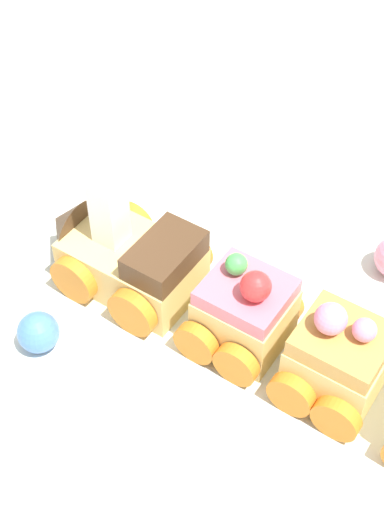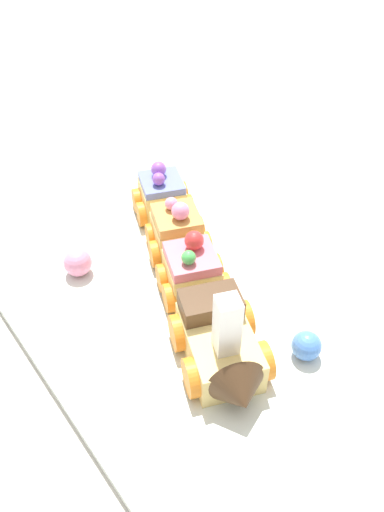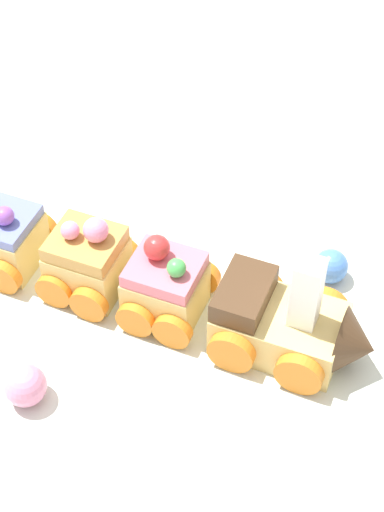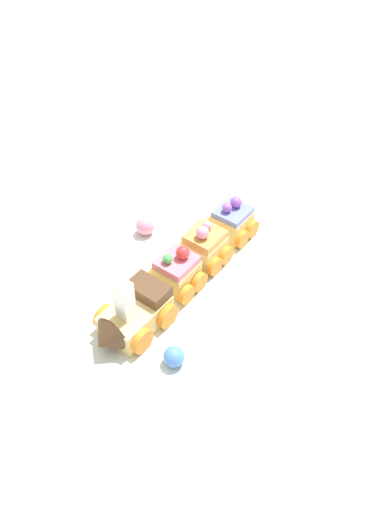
# 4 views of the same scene
# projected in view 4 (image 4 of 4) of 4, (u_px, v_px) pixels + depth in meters

# --- Properties ---
(ground_plane) EXTENTS (10.00, 10.00, 0.00)m
(ground_plane) POSITION_uv_depth(u_px,v_px,m) (182.00, 291.00, 0.76)
(ground_plane) COLOR beige
(display_board) EXTENTS (0.75, 0.37, 0.01)m
(display_board) POSITION_uv_depth(u_px,v_px,m) (182.00, 288.00, 0.76)
(display_board) COLOR silver
(display_board) RESTS_ON ground_plane
(cake_train_locomotive) EXTENTS (0.13, 0.11, 0.10)m
(cake_train_locomotive) POSITION_uv_depth(u_px,v_px,m) (131.00, 317.00, 0.68)
(cake_train_locomotive) COLOR #E5C675
(cake_train_locomotive) RESTS_ON display_board
(cake_car_strawberry) EXTENTS (0.08, 0.09, 0.07)m
(cake_car_strawberry) POSITION_uv_depth(u_px,v_px,m) (176.00, 274.00, 0.73)
(cake_car_strawberry) COLOR #E5C675
(cake_car_strawberry) RESTS_ON display_board
(cake_car_caramel) EXTENTS (0.08, 0.09, 0.08)m
(cake_car_caramel) POSITION_uv_depth(u_px,v_px,m) (205.00, 247.00, 0.77)
(cake_car_caramel) COLOR #E5C675
(cake_car_caramel) RESTS_ON display_board
(cake_car_blueberry) EXTENTS (0.08, 0.09, 0.07)m
(cake_car_blueberry) POSITION_uv_depth(u_px,v_px,m) (232.00, 222.00, 0.82)
(cake_car_blueberry) COLOR #E5C675
(cake_car_blueberry) RESTS_ON display_board
(gumball_blue) EXTENTS (0.03, 0.03, 0.03)m
(gumball_blue) POSITION_uv_depth(u_px,v_px,m) (174.00, 356.00, 0.64)
(gumball_blue) COLOR #4C84E0
(gumball_blue) RESTS_ON display_board
(gumball_pink) EXTENTS (0.03, 0.03, 0.03)m
(gumball_pink) POSITION_uv_depth(u_px,v_px,m) (145.00, 226.00, 0.83)
(gumball_pink) COLOR pink
(gumball_pink) RESTS_ON display_board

